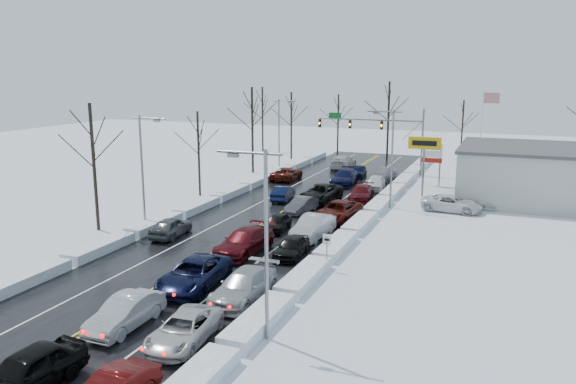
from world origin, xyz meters
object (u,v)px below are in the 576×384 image
at_px(tires_plus_sign, 424,147).
at_px(dealership_building, 571,176).
at_px(flagpole, 483,127).
at_px(oncoming_car_0, 283,200).
at_px(traffic_signal_mast, 381,128).

xyz_separation_m(tires_plus_sign, dealership_building, (13.48, 2.01, -2.34)).
bearing_deg(flagpole, oncoming_car_0, -129.19).
height_order(traffic_signal_mast, flagpole, flagpole).
relative_size(flagpole, oncoming_car_0, 2.30).
bearing_deg(dealership_building, tires_plus_sign, -171.53).
bearing_deg(flagpole, tires_plus_sign, -108.44).
height_order(flagpole, dealership_building, flagpole).
bearing_deg(dealership_building, oncoming_car_0, -161.05).
bearing_deg(traffic_signal_mast, oncoming_car_0, -105.67).
bearing_deg(oncoming_car_0, tires_plus_sign, -158.89).
relative_size(flagpole, dealership_building, 0.49).
height_order(traffic_signal_mast, dealership_building, traffic_signal_mast).
xyz_separation_m(tires_plus_sign, oncoming_car_0, (-12.34, -6.86, -4.99)).
xyz_separation_m(tires_plus_sign, flagpole, (4.67, 14.01, 0.93)).
bearing_deg(traffic_signal_mast, flagpole, 9.73).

